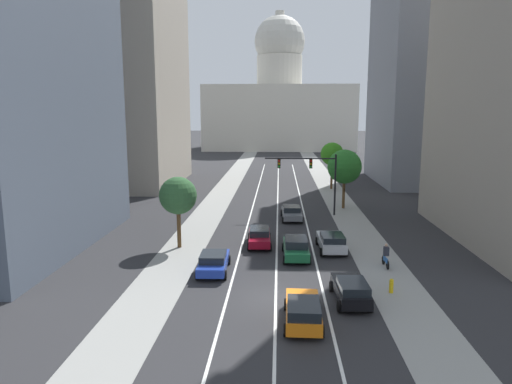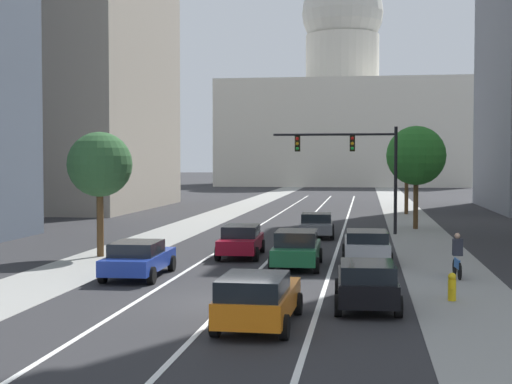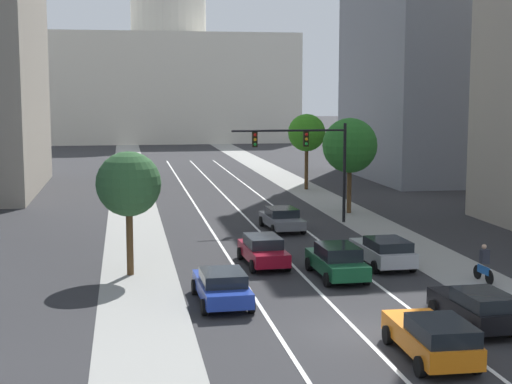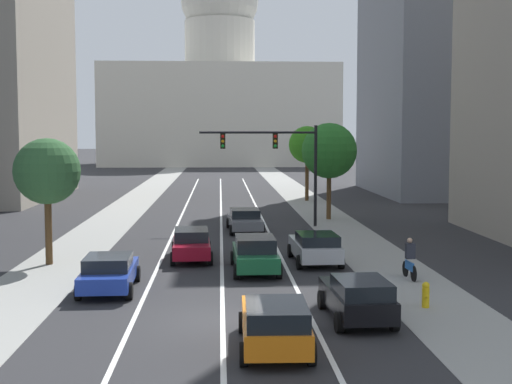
% 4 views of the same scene
% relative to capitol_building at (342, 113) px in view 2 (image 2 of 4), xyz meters
% --- Properties ---
extents(ground_plane, '(400.00, 400.00, 0.00)m').
position_rel_capitol_building_xyz_m(ground_plane, '(0.00, -71.17, -12.89)').
color(ground_plane, '#2B2B2D').
extents(sidewalk_left, '(3.52, 130.00, 0.01)m').
position_rel_capitol_building_xyz_m(sidewalk_left, '(-7.51, -76.17, -12.89)').
color(sidewalk_left, gray).
rests_on(sidewalk_left, ground).
extents(sidewalk_right, '(3.52, 130.00, 0.01)m').
position_rel_capitol_building_xyz_m(sidewalk_right, '(7.51, -76.17, -12.89)').
color(sidewalk_right, gray).
rests_on(sidewalk_right, ground).
extents(lane_stripe_left, '(0.16, 90.00, 0.01)m').
position_rel_capitol_building_xyz_m(lane_stripe_left, '(-2.88, -86.17, -12.88)').
color(lane_stripe_left, white).
rests_on(lane_stripe_left, ground).
extents(lane_stripe_center, '(0.16, 90.00, 0.01)m').
position_rel_capitol_building_xyz_m(lane_stripe_center, '(0.00, -86.17, -12.88)').
color(lane_stripe_center, white).
rests_on(lane_stripe_center, ground).
extents(lane_stripe_right, '(0.16, 90.00, 0.01)m').
position_rel_capitol_building_xyz_m(lane_stripe_right, '(2.88, -86.17, -12.88)').
color(lane_stripe_right, white).
rests_on(lane_stripe_right, ground).
extents(capitol_building, '(42.40, 22.41, 38.76)m').
position_rel_capitol_building_xyz_m(capitol_building, '(0.00, 0.00, 0.00)').
color(capitol_building, beige).
rests_on(capitol_building, ground).
extents(car_crimson, '(2.08, 4.58, 1.46)m').
position_rel_capitol_building_xyz_m(car_crimson, '(-1.44, -100.11, -12.12)').
color(car_crimson, maroon).
rests_on(car_crimson, ground).
extents(car_orange, '(2.06, 4.57, 1.50)m').
position_rel_capitol_building_xyz_m(car_orange, '(1.43, -114.46, -12.10)').
color(car_orange, orange).
rests_on(car_orange, ground).
extents(car_gray, '(2.24, 4.77, 1.39)m').
position_rel_capitol_building_xyz_m(car_gray, '(1.44, -90.69, -12.16)').
color(car_gray, slate).
rests_on(car_gray, ground).
extents(car_black, '(2.06, 4.35, 1.47)m').
position_rel_capitol_building_xyz_m(car_black, '(4.32, -111.46, -12.11)').
color(car_black, black).
rests_on(car_black, ground).
extents(car_blue, '(2.15, 4.70, 1.40)m').
position_rel_capitol_building_xyz_m(car_blue, '(-4.31, -106.69, -12.16)').
color(car_blue, '#1E389E').
rests_on(car_blue, ground).
extents(car_silver, '(2.21, 4.66, 1.46)m').
position_rel_capitol_building_xyz_m(car_silver, '(4.32, -101.37, -12.12)').
color(car_silver, '#B2B5BA').
rests_on(car_silver, ground).
extents(car_green, '(2.08, 4.73, 1.56)m').
position_rel_capitol_building_xyz_m(car_green, '(1.44, -103.24, -12.08)').
color(car_green, '#14512D').
rests_on(car_green, ground).
extents(traffic_signal_mast, '(7.52, 0.39, 6.49)m').
position_rel_capitol_building_xyz_m(traffic_signal_mast, '(3.69, -88.47, -8.21)').
color(traffic_signal_mast, black).
rests_on(traffic_signal_mast, ground).
extents(fire_hydrant, '(0.26, 0.35, 0.91)m').
position_rel_capitol_building_xyz_m(fire_hydrant, '(7.01, -109.89, -12.43)').
color(fire_hydrant, yellow).
rests_on(fire_hydrant, ground).
extents(cyclist, '(0.38, 1.70, 1.72)m').
position_rel_capitol_building_xyz_m(cyclist, '(7.73, -105.11, -12.04)').
color(cyclist, black).
rests_on(cyclist, ground).
extents(street_tree_near_right, '(3.25, 3.25, 6.60)m').
position_rel_capitol_building_xyz_m(street_tree_near_right, '(7.61, -71.32, -7.95)').
color(street_tree_near_right, '#51381E').
rests_on(street_tree_near_right, ground).
extents(street_tree_mid_left, '(3.01, 3.01, 5.79)m').
position_rel_capitol_building_xyz_m(street_tree_mid_left, '(-7.91, -101.03, -8.64)').
color(street_tree_mid_left, '#51381E').
rests_on(street_tree_mid_left, ground).
extents(street_tree_mid_right, '(3.85, 3.85, 6.70)m').
position_rel_capitol_building_xyz_m(street_tree_mid_right, '(7.50, -84.76, -8.13)').
color(street_tree_mid_right, '#51381E').
rests_on(street_tree_mid_right, ground).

